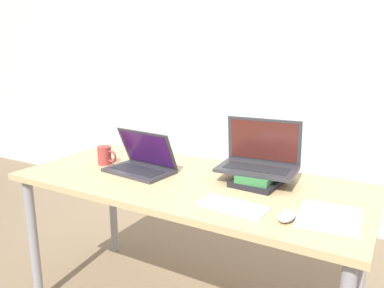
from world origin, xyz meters
TOP-DOWN VIEW (x-y plane):
  - wall_back at (0.00, 1.82)m, footprint 8.00×0.05m
  - desk at (0.00, 0.38)m, footprint 1.68×0.75m
  - laptop_left at (-0.27, 0.37)m, footprint 0.36×0.25m
  - book_stack at (0.32, 0.48)m, footprint 0.22×0.24m
  - laptop_on_books at (0.30, 0.54)m, footprint 0.38×0.25m
  - wireless_keyboard at (0.33, 0.17)m, footprint 0.29×0.15m
  - mouse at (0.54, 0.17)m, footprint 0.06×0.11m
  - notepad at (0.68, 0.26)m, footprint 0.24×0.27m
  - mug at (-0.53, 0.37)m, footprint 0.12×0.07m

SIDE VIEW (x-z plane):
  - desk at x=0.00m, z-range 0.30..1.05m
  - notepad at x=0.68m, z-range 0.75..0.76m
  - wireless_keyboard at x=0.33m, z-range 0.75..0.76m
  - mouse at x=0.54m, z-range 0.75..0.78m
  - book_stack at x=0.32m, z-range 0.75..0.81m
  - laptop_left at x=-0.27m, z-range 0.69..0.90m
  - mug at x=-0.53m, z-range 0.75..0.85m
  - laptop_on_books at x=0.30m, z-range 0.74..0.97m
  - wall_back at x=0.00m, z-range 0.00..2.70m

